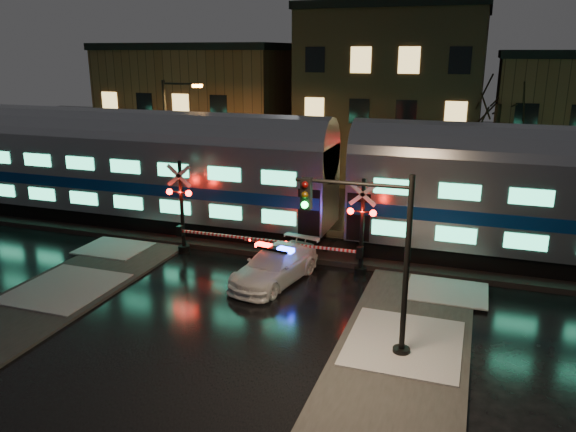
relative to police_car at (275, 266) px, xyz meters
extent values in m
plane|color=black|center=(-0.86, -0.50, -0.70)|extent=(120.00, 120.00, 0.00)
cube|color=black|center=(-0.86, 4.50, -0.58)|extent=(90.00, 4.20, 0.24)
cube|color=#2D2D2D|center=(-7.36, -6.50, -0.64)|extent=(4.00, 20.00, 0.12)
cube|color=#2D2D2D|center=(5.64, -6.50, -0.64)|extent=(4.00, 20.00, 0.12)
cube|color=#51301F|center=(-13.86, 21.50, 3.80)|extent=(14.00, 10.00, 9.00)
cube|color=brown|center=(1.14, 22.00, 5.05)|extent=(12.00, 11.00, 11.50)
cube|color=black|center=(-11.39, 4.50, -0.06)|extent=(24.00, 2.40, 0.80)
cube|color=#B7BAC1|center=(-11.39, 4.50, 2.24)|extent=(25.00, 3.05, 3.80)
cube|color=navy|center=(-11.39, 4.50, 1.84)|extent=(24.75, 3.09, 0.55)
cube|color=#40F4AE|center=(-11.39, 2.95, 1.09)|extent=(21.00, 0.05, 0.62)
cube|color=#40F4AE|center=(-11.39, 2.95, 2.89)|extent=(21.00, 0.05, 0.62)
cylinder|color=#B7BAC1|center=(-11.39, 4.50, 3.94)|extent=(25.00, 3.05, 3.05)
imported|color=white|center=(0.00, 0.00, -0.01)|extent=(2.85, 5.05, 1.38)
cube|color=black|center=(0.00, 0.00, 0.72)|extent=(1.48, 0.65, 0.09)
cube|color=#FF0C05|center=(-0.51, 0.10, 0.76)|extent=(0.68, 0.44, 0.16)
cube|color=#1426FF|center=(0.51, -0.10, 0.76)|extent=(0.68, 0.44, 0.16)
cylinder|color=black|center=(3.09, 1.90, -0.54)|extent=(0.51, 0.51, 0.31)
cylinder|color=black|center=(3.09, 1.90, 1.34)|extent=(0.16, 0.16, 4.07)
sphere|color=#FF0C05|center=(2.64, 1.72, 2.05)|extent=(0.26, 0.26, 0.26)
sphere|color=#FF0C05|center=(3.55, 1.72, 2.05)|extent=(0.26, 0.26, 0.26)
cube|color=white|center=(0.55, 1.65, 0.37)|extent=(5.09, 0.10, 0.10)
cube|color=black|center=(3.09, 1.65, 0.37)|extent=(0.25, 0.30, 0.45)
cylinder|color=black|center=(-5.17, 1.90, -0.54)|extent=(0.53, 0.53, 0.32)
cylinder|color=black|center=(-5.17, 1.90, 1.44)|extent=(0.17, 0.17, 4.28)
sphere|color=#FF0C05|center=(-5.65, 1.72, 2.19)|extent=(0.28, 0.28, 0.28)
sphere|color=#FF0C05|center=(-4.69, 1.72, 2.19)|extent=(0.28, 0.28, 0.28)
cube|color=white|center=(-2.49, 1.65, 0.43)|extent=(5.34, 0.10, 0.10)
cube|color=black|center=(-5.17, 1.65, 0.43)|extent=(0.25, 0.30, 0.45)
cylinder|color=black|center=(5.63, -4.14, -0.56)|extent=(0.53, 0.53, 0.28)
cylinder|color=black|center=(5.63, -4.14, 2.13)|extent=(0.17, 0.17, 5.66)
cylinder|color=black|center=(3.93, -4.14, 4.58)|extent=(3.39, 0.11, 0.11)
cube|color=black|center=(2.61, -4.29, 4.20)|extent=(0.30, 0.26, 0.94)
sphere|color=#0CFF3F|center=(2.61, -4.45, 3.90)|extent=(0.21, 0.21, 0.21)
cylinder|color=black|center=(-9.74, 8.50, 2.99)|extent=(0.18, 0.18, 7.38)
cylinder|color=black|center=(-8.63, 8.50, 6.50)|extent=(2.21, 0.11, 0.11)
cube|color=orange|center=(-7.62, 8.50, 6.41)|extent=(0.51, 0.26, 0.17)
camera|label=1|loc=(7.32, -19.61, 8.24)|focal=35.00mm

